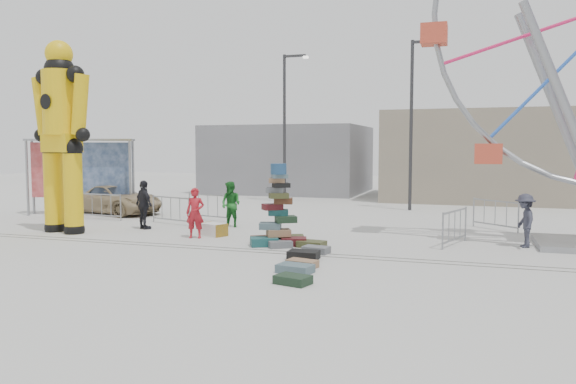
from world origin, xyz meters
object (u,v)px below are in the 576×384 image
(lamp_post_left, at_px, (286,120))
(barricade_wheel_front, at_px, (455,227))
(banner_scaffold, at_px, (81,158))
(barricade_dummy_a, at_px, (101,206))
(pedestrian_red, at_px, (195,213))
(pedestrian_grey, at_px, (525,221))
(barricade_dummy_c, at_px, (208,207))
(pedestrian_black, at_px, (144,205))
(suitcase_tower, at_px, (278,222))
(crash_test_dummy, at_px, (61,129))
(parked_suv, at_px, (114,199))
(barricade_dummy_b, at_px, (171,210))
(pedestrian_green, at_px, (231,204))
(lamp_post_right, at_px, (413,116))
(barricade_wheel_back, at_px, (495,215))
(steamer_trunk, at_px, (214,230))

(lamp_post_left, height_order, barricade_wheel_front, lamp_post_left)
(banner_scaffold, distance_m, barricade_wheel_front, 16.56)
(lamp_post_left, bearing_deg, barricade_dummy_a, -117.12)
(lamp_post_left, relative_size, pedestrian_red, 4.79)
(barricade_dummy_a, relative_size, pedestrian_grey, 1.24)
(barricade_dummy_c, height_order, pedestrian_black, pedestrian_black)
(banner_scaffold, bearing_deg, suitcase_tower, -45.66)
(crash_test_dummy, distance_m, parked_suv, 6.37)
(suitcase_tower, height_order, barricade_dummy_b, suitcase_tower)
(barricade_dummy_c, height_order, parked_suv, parked_suv)
(barricade_dummy_b, bearing_deg, pedestrian_black, -81.94)
(lamp_post_left, distance_m, barricade_dummy_a, 11.45)
(barricade_dummy_a, xyz_separation_m, pedestrian_black, (3.22, -1.83, 0.35))
(pedestrian_green, bearing_deg, barricade_wheel_front, 3.91)
(suitcase_tower, bearing_deg, barricade_dummy_c, 111.08)
(lamp_post_right, height_order, barricade_wheel_back, lamp_post_right)
(pedestrian_green, xyz_separation_m, pedestrian_black, (-2.80, -1.49, 0.04))
(pedestrian_red, xyz_separation_m, pedestrian_grey, (10.19, 1.55, -0.03))
(barricade_dummy_a, xyz_separation_m, barricade_wheel_back, (15.45, 2.08, 0.00))
(lamp_post_left, height_order, pedestrian_green, lamp_post_left)
(lamp_post_right, bearing_deg, barricade_wheel_front, -76.50)
(suitcase_tower, relative_size, barricade_dummy_a, 1.25)
(banner_scaffold, distance_m, barricade_dummy_a, 3.11)
(banner_scaffold, height_order, barricade_dummy_c, banner_scaffold)
(crash_test_dummy, height_order, barricade_wheel_front, crash_test_dummy)
(pedestrian_green, bearing_deg, banner_scaffold, -177.74)
(suitcase_tower, distance_m, crash_test_dummy, 8.51)
(lamp_post_left, xyz_separation_m, crash_test_dummy, (-3.91, -13.00, -0.86))
(lamp_post_right, height_order, pedestrian_green, lamp_post_right)
(lamp_post_left, distance_m, pedestrian_red, 13.21)
(barricade_dummy_c, height_order, barricade_wheel_front, same)
(barricade_wheel_back, xyz_separation_m, pedestrian_green, (-9.42, -2.43, 0.31))
(crash_test_dummy, distance_m, pedestrian_green, 6.52)
(suitcase_tower, xyz_separation_m, pedestrian_red, (-3.02, 0.33, 0.13))
(crash_test_dummy, xyz_separation_m, pedestrian_grey, (15.16, 1.90, -2.82))
(steamer_trunk, height_order, pedestrian_green, pedestrian_green)
(lamp_post_left, xyz_separation_m, barricade_wheel_back, (10.54, -7.49, -3.93))
(barricade_wheel_back, xyz_separation_m, pedestrian_grey, (0.71, -3.61, 0.26))
(lamp_post_left, xyz_separation_m, parked_suv, (-5.65, -7.64, -3.83))
(parked_suv, bearing_deg, barricade_dummy_c, -87.71)
(pedestrian_green, bearing_deg, parked_suv, 175.29)
(barricade_dummy_a, distance_m, barricade_dummy_b, 3.47)
(suitcase_tower, relative_size, pedestrian_red, 1.50)
(pedestrian_green, distance_m, pedestrian_grey, 10.20)
(barricade_dummy_a, xyz_separation_m, pedestrian_green, (6.02, -0.35, 0.31))
(lamp_post_left, distance_m, barricade_wheel_front, 15.16)
(lamp_post_left, distance_m, banner_scaffold, 10.95)
(suitcase_tower, bearing_deg, barricade_dummy_b, 126.40)
(barricade_dummy_b, relative_size, parked_suv, 0.43)
(pedestrian_black, bearing_deg, parked_suv, -13.81)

